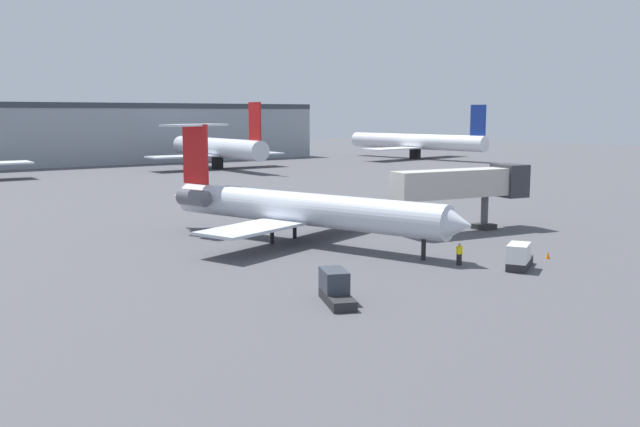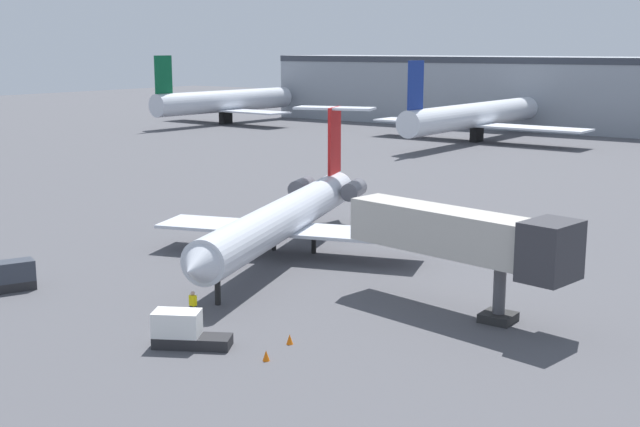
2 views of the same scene
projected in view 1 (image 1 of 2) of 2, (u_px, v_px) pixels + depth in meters
ground_plane at (261, 247)px, 58.95m from camera, size 400.00×400.00×0.10m
regional_jet at (293, 207)px, 60.37m from camera, size 20.40×30.93×10.19m
jet_bridge at (469, 184)px, 66.20m from camera, size 14.72×5.25×6.24m
ground_crew_marshaller at (459, 254)px, 51.48m from camera, size 0.42×0.29×1.69m
baggage_tug_lead at (519, 257)px, 50.31m from camera, size 4.17×3.19×1.90m
baggage_tug_trailing at (335, 288)px, 41.46m from camera, size 2.88×4.23×1.90m
traffic_cone_near at (548, 255)px, 53.89m from camera, size 0.36×0.36×0.55m
traffic_cone_mid at (517, 251)px, 55.63m from camera, size 0.36×0.36×0.55m
parked_airliner_centre at (218, 148)px, 140.02m from camera, size 28.68×34.13×13.24m
parked_airliner_east_mid at (416, 142)px, 171.28m from camera, size 34.05×40.08×13.12m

